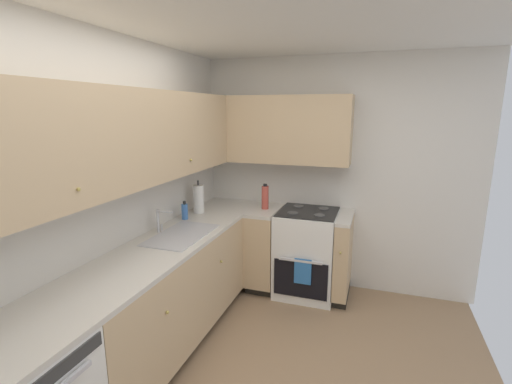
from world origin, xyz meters
The scene contains 14 objects.
wall_back centered at (0.00, 1.46, 1.26)m, with size 4.21×0.05×2.51m, color silver.
wall_right centered at (2.08, 0.00, 1.26)m, with size 0.05×2.97×2.51m, color silver.
lower_cabinets_back centered at (0.45, 1.14, 0.44)m, with size 2.01×0.62×0.87m.
countertop_back centered at (0.45, 1.13, 0.89)m, with size 3.22×0.60×0.04m, color beige.
lower_cabinets_right centered at (1.76, 0.40, 0.44)m, with size 0.62×1.08×0.87m.
countertop_right centered at (1.76, 0.40, 0.89)m, with size 0.60×1.08×0.03m.
oven_range centered at (1.78, 0.21, 0.46)m, with size 0.68×0.62×1.06m.
upper_cabinets_back centered at (0.29, 1.27, 1.75)m, with size 2.90×0.34×0.70m.
upper_cabinets_right centered at (1.90, 0.63, 1.75)m, with size 0.32×1.61×0.70m.
sink centered at (0.71, 1.10, 0.87)m, with size 0.69×0.40×0.10m.
faucet centered at (0.71, 1.31, 1.03)m, with size 0.07×0.16×0.20m.
soap_bottle centered at (1.14, 1.31, 0.99)m, with size 0.06×0.06×0.18m.
paper_towel_roll centered at (1.39, 1.29, 1.05)m, with size 0.11×0.11×0.35m.
oil_bottle centered at (1.76, 0.68, 1.04)m, with size 0.08×0.08×0.27m.
Camera 1 is at (-1.89, -0.45, 1.95)m, focal length 25.56 mm.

